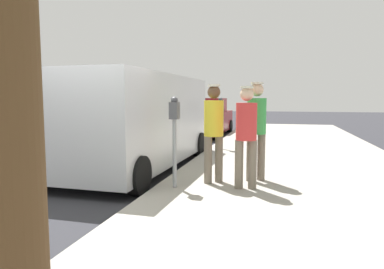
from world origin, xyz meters
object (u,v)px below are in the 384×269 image
at_px(parking_meter_near, 174,126).
at_px(parked_van, 137,120).
at_px(pedestrian_in_red, 246,131).
at_px(pedestrian_in_yellow, 214,127).
at_px(pedestrian_in_green, 256,124).
at_px(parking_meter_far, 220,114).
at_px(parked_sedan_ahead, 204,118).

height_order(parking_meter_near, parked_van, parked_van).
bearing_deg(pedestrian_in_red, pedestrian_in_yellow, 154.47).
distance_m(pedestrian_in_green, pedestrian_in_red, 0.64).
distance_m(pedestrian_in_red, parked_van, 3.19).
xyz_separation_m(parking_meter_far, parked_sedan_ahead, (-1.53, 4.93, -0.43)).
distance_m(parking_meter_near, parked_van, 2.45).
distance_m(parking_meter_far, parked_sedan_ahead, 5.18).
xyz_separation_m(pedestrian_in_green, pedestrian_in_red, (-0.12, -0.62, -0.06)).
relative_size(parking_meter_near, parking_meter_far, 1.00).
bearing_deg(parking_meter_far, pedestrian_in_green, -71.43).
bearing_deg(pedestrian_in_yellow, parked_van, 144.82).
distance_m(pedestrian_in_yellow, parked_van, 2.54).
height_order(pedestrian_in_green, parked_van, parked_van).
distance_m(pedestrian_in_yellow, parked_sedan_ahead, 9.35).
bearing_deg(pedestrian_in_green, pedestrian_in_yellow, -154.71).
height_order(pedestrian_in_red, parked_van, parked_van).
relative_size(pedestrian_in_green, parked_sedan_ahead, 0.40).
height_order(pedestrian_in_green, pedestrian_in_yellow, pedestrian_in_green).
bearing_deg(pedestrian_in_green, parked_sedan_ahead, 107.82).
distance_m(pedestrian_in_yellow, pedestrian_in_red, 0.66).
xyz_separation_m(pedestrian_in_red, parked_van, (-2.67, 1.74, 0.04)).
bearing_deg(pedestrian_in_green, parked_van, 158.07).
bearing_deg(parking_meter_near, pedestrian_in_yellow, 39.79).
bearing_deg(parked_sedan_ahead, parking_meter_far, -72.76).
relative_size(pedestrian_in_green, pedestrian_in_yellow, 1.03).
xyz_separation_m(pedestrian_in_yellow, parked_van, (-2.07, 1.46, 0.01)).
xyz_separation_m(pedestrian_in_yellow, pedestrian_in_red, (0.59, -0.28, -0.03)).
distance_m(pedestrian_in_green, parked_sedan_ahead, 9.22).
bearing_deg(parked_sedan_ahead, pedestrian_in_red, -73.99).
height_order(pedestrian_in_red, parked_sedan_ahead, pedestrian_in_red).
bearing_deg(parking_meter_far, pedestrian_in_red, -75.36).
height_order(parking_meter_near, pedestrian_in_red, pedestrian_in_red).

